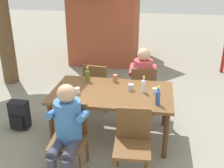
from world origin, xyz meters
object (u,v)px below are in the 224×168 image
(chair_far_right, at_px, (143,87))
(chair_near_left, at_px, (70,134))
(cup_terracotta, at_px, (115,78))
(cup_steel, at_px, (131,87))
(bottle_clear, at_px, (143,85))
(dining_table, at_px, (112,96))
(cup_glass, at_px, (155,91))
(brick_kiosk, at_px, (106,11))
(table_knife, at_px, (65,103))
(chair_far_left, at_px, (97,84))
(cup_white, at_px, (77,91))
(person_in_white_shirt, at_px, (143,76))
(person_in_plaid_shirt, at_px, (67,128))
(chair_near_right, at_px, (133,141))
(bottle_blue, at_px, (158,97))
(bottle_olive, at_px, (88,75))
(backpack_by_near_side, at_px, (19,116))

(chair_far_right, xyz_separation_m, chair_near_left, (-0.80, -1.62, 0.00))
(cup_terracotta, height_order, cup_steel, cup_terracotta)
(bottle_clear, bearing_deg, dining_table, -173.20)
(cup_glass, distance_m, brick_kiosk, 4.12)
(cup_glass, distance_m, table_knife, 1.27)
(cup_steel, bearing_deg, cup_glass, -10.01)
(chair_far_left, height_order, cup_white, chair_far_left)
(person_in_white_shirt, relative_size, person_in_plaid_shirt, 1.00)
(bottle_clear, relative_size, brick_kiosk, 0.10)
(dining_table, height_order, chair_near_right, chair_near_right)
(bottle_clear, xyz_separation_m, bottle_blue, (0.21, -0.35, 0.00))
(chair_far_right, distance_m, person_in_plaid_shirt, 1.91)
(chair_far_right, bearing_deg, brick_kiosk, 111.78)
(chair_far_left, xyz_separation_m, person_in_white_shirt, (0.80, 0.11, 0.17))
(chair_near_right, xyz_separation_m, bottle_olive, (-0.83, 1.13, 0.36))
(dining_table, distance_m, bottle_blue, 0.75)
(bottle_blue, height_order, cup_white, bottle_blue)
(cup_steel, distance_m, table_knife, 0.99)
(chair_near_left, distance_m, person_in_white_shirt, 1.91)
(person_in_white_shirt, xyz_separation_m, cup_steel, (-0.13, -0.82, 0.13))
(bottle_clear, relative_size, bottle_olive, 1.03)
(dining_table, relative_size, bottle_blue, 6.80)
(person_in_white_shirt, distance_m, bottle_blue, 1.26)
(chair_near_left, distance_m, cup_glass, 1.35)
(chair_far_right, relative_size, cup_steel, 9.27)
(person_in_plaid_shirt, xyz_separation_m, cup_white, (-0.09, 0.77, 0.13))
(table_knife, bearing_deg, chair_near_left, -65.95)
(bottle_olive, bearing_deg, chair_near_left, -87.85)
(cup_glass, relative_size, cup_white, 0.94)
(person_in_plaid_shirt, xyz_separation_m, bottle_olive, (-0.05, 1.24, 0.19))
(dining_table, height_order, chair_near_left, chair_near_left)
(chair_near_right, bearing_deg, table_knife, 160.11)
(chair_near_right, bearing_deg, cup_glass, 75.29)
(chair_far_left, height_order, bottle_blue, bottle_blue)
(chair_near_left, xyz_separation_m, backpack_by_near_side, (-1.10, 0.76, -0.26))
(bottle_olive, height_order, cup_steel, bottle_olive)
(dining_table, xyz_separation_m, bottle_clear, (0.45, 0.05, 0.19))
(person_in_white_shirt, bearing_deg, bottle_olive, -144.28)
(bottle_olive, relative_size, table_knife, 1.02)
(person_in_plaid_shirt, relative_size, brick_kiosk, 0.47)
(cup_glass, bearing_deg, brick_kiosk, 110.44)
(bottle_clear, xyz_separation_m, backpack_by_near_side, (-1.94, -0.10, -0.62))
(chair_near_right, height_order, bottle_clear, bottle_clear)
(bottle_clear, height_order, cup_white, bottle_clear)
(chair_far_right, relative_size, cup_terracotta, 7.40)
(bottle_clear, distance_m, bottle_blue, 0.41)
(chair_near_left, bearing_deg, cup_glass, 39.84)
(bottle_blue, relative_size, cup_terracotta, 2.19)
(table_knife, bearing_deg, dining_table, 40.41)
(person_in_white_shirt, bearing_deg, table_knife, -124.27)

